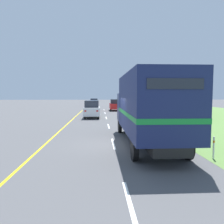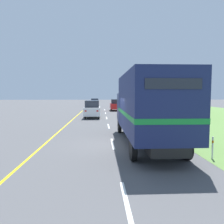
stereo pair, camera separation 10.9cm
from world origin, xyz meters
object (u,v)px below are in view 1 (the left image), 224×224
(roadside_tree_far, at_px, (148,90))
(delineator_post, at_px, (214,147))
(lead_car_white, at_px, (92,109))
(lead_car_red_ahead, at_px, (115,105))
(roadside_tree_mid, at_px, (181,91))
(roadside_tree_near, at_px, (176,88))
(lead_car_blue_ahead, at_px, (94,102))
(highway_sign, at_px, (178,103))
(horse_trailer_truck, at_px, (148,107))

(roadside_tree_far, height_order, delineator_post, roadside_tree_far)
(lead_car_white, relative_size, delineator_post, 4.77)
(lead_car_red_ahead, relative_size, roadside_tree_mid, 0.79)
(roadside_tree_near, height_order, roadside_tree_far, roadside_tree_near)
(roadside_tree_near, bearing_deg, roadside_tree_mid, 65.26)
(lead_car_blue_ahead, xyz_separation_m, roadside_tree_far, (10.32, -8.77, 2.54))
(highway_sign, height_order, delineator_post, highway_sign)
(lead_car_blue_ahead, relative_size, roadside_tree_mid, 0.84)
(lead_car_red_ahead, bearing_deg, roadside_tree_near, -60.80)
(roadside_tree_far, xyz_separation_m, delineator_post, (-4.30, -31.93, -2.95))
(horse_trailer_truck, distance_m, lead_car_white, 14.57)
(lead_car_blue_ahead, bearing_deg, roadside_tree_near, -67.62)
(horse_trailer_truck, distance_m, roadside_tree_far, 30.12)
(horse_trailer_truck, bearing_deg, highway_sign, 60.84)
(delineator_post, bearing_deg, lead_car_blue_ahead, 98.42)
(lead_car_red_ahead, bearing_deg, lead_car_blue_ahead, 106.02)
(lead_car_red_ahead, relative_size, roadside_tree_near, 0.75)
(lead_car_blue_ahead, relative_size, delineator_post, 4.55)
(lead_car_red_ahead, distance_m, roadside_tree_far, 8.30)
(horse_trailer_truck, distance_m, roadside_tree_near, 15.06)
(horse_trailer_truck, bearing_deg, delineator_post, -49.05)
(lead_car_white, xyz_separation_m, delineator_post, (5.65, -16.68, -0.50))
(lead_car_white, distance_m, delineator_post, 17.62)
(roadside_tree_mid, bearing_deg, delineator_post, -107.38)
(highway_sign, relative_size, delineator_post, 3.19)
(roadside_tree_mid, relative_size, delineator_post, 5.42)
(highway_sign, bearing_deg, horse_trailer_truck, -119.16)
(lead_car_red_ahead, bearing_deg, roadside_tree_far, 34.71)
(horse_trailer_truck, relative_size, lead_car_red_ahead, 2.17)
(delineator_post, bearing_deg, roadside_tree_far, 82.33)
(lead_car_blue_ahead, height_order, highway_sign, highway_sign)
(lead_car_blue_ahead, height_order, roadside_tree_far, roadside_tree_far)
(lead_car_white, bearing_deg, roadside_tree_far, 56.88)
(lead_car_blue_ahead, height_order, delineator_post, lead_car_blue_ahead)
(lead_car_white, bearing_deg, highway_sign, -37.59)
(highway_sign, xyz_separation_m, roadside_tree_far, (2.04, 21.34, 1.50))
(highway_sign, distance_m, roadside_tree_mid, 13.30)
(lead_car_white, relative_size, roadside_tree_near, 0.83)
(lead_car_white, bearing_deg, roadside_tree_mid, 25.86)
(lead_car_white, distance_m, highway_sign, 10.03)
(highway_sign, relative_size, roadside_tree_far, 0.62)
(lead_car_red_ahead, bearing_deg, highway_sign, -75.11)
(lead_car_blue_ahead, height_order, roadside_tree_mid, roadside_tree_mid)
(roadside_tree_mid, distance_m, roadside_tree_far, 9.49)
(horse_trailer_truck, height_order, roadside_tree_mid, roadside_tree_mid)
(lead_car_white, xyz_separation_m, lead_car_red_ahead, (3.44, 10.74, -0.04))
(lead_car_red_ahead, xyz_separation_m, delineator_post, (2.21, -27.42, -0.45))
(horse_trailer_truck, xyz_separation_m, lead_car_blue_ahead, (-3.80, 38.14, -1.14))
(roadside_tree_mid, bearing_deg, roadside_tree_far, 107.60)
(lead_car_blue_ahead, relative_size, roadside_tree_near, 0.79)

